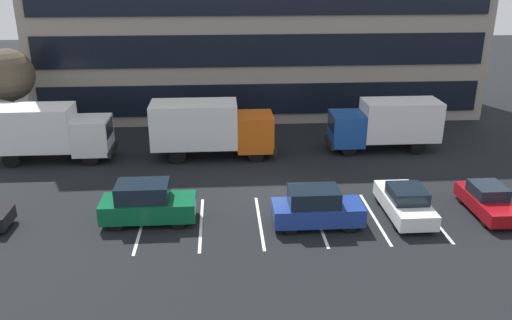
{
  "coord_description": "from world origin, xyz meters",
  "views": [
    {
      "loc": [
        -3.12,
        -25.17,
        11.77
      ],
      "look_at": [
        -1.26,
        1.74,
        1.4
      ],
      "focal_mm": 36.77,
      "sensor_mm": 36.0,
      "label": 1
    }
  ],
  "objects_px": {
    "box_truck_orange": "(210,127)",
    "box_truck_blue": "(386,123)",
    "suv_forest": "(147,203)",
    "bare_tree": "(8,75)",
    "box_truck_white": "(47,130)",
    "suv_navy": "(316,208)",
    "sedan_maroon": "(488,200)",
    "sedan_white": "(405,202)"
  },
  "relations": [
    {
      "from": "bare_tree",
      "to": "sedan_white",
      "type": "bearing_deg",
      "value": -29.06
    },
    {
      "from": "sedan_maroon",
      "to": "suv_navy",
      "type": "relative_size",
      "value": 0.96
    },
    {
      "from": "box_truck_orange",
      "to": "box_truck_blue",
      "type": "bearing_deg",
      "value": 2.88
    },
    {
      "from": "suv_navy",
      "to": "bare_tree",
      "type": "height_order",
      "value": "bare_tree"
    },
    {
      "from": "box_truck_blue",
      "to": "box_truck_white",
      "type": "height_order",
      "value": "box_truck_white"
    },
    {
      "from": "suv_forest",
      "to": "box_truck_orange",
      "type": "bearing_deg",
      "value": 71.44
    },
    {
      "from": "box_truck_white",
      "to": "suv_forest",
      "type": "bearing_deg",
      "value": -50.82
    },
    {
      "from": "sedan_maroon",
      "to": "sedan_white",
      "type": "bearing_deg",
      "value": -179.87
    },
    {
      "from": "box_truck_white",
      "to": "suv_forest",
      "type": "distance_m",
      "value": 11.27
    },
    {
      "from": "box_truck_orange",
      "to": "sedan_maroon",
      "type": "distance_m",
      "value": 16.36
    },
    {
      "from": "box_truck_white",
      "to": "sedan_white",
      "type": "bearing_deg",
      "value": -24.67
    },
    {
      "from": "box_truck_blue",
      "to": "sedan_white",
      "type": "xyz_separation_m",
      "value": [
        -1.87,
        -9.45,
        -1.12
      ]
    },
    {
      "from": "box_truck_blue",
      "to": "sedan_white",
      "type": "height_order",
      "value": "box_truck_blue"
    },
    {
      "from": "sedan_white",
      "to": "bare_tree",
      "type": "relative_size",
      "value": 0.69
    },
    {
      "from": "box_truck_white",
      "to": "box_truck_orange",
      "type": "distance_m",
      "value": 9.99
    },
    {
      "from": "suv_forest",
      "to": "bare_tree",
      "type": "distance_m",
      "value": 16.48
    },
    {
      "from": "box_truck_orange",
      "to": "sedan_white",
      "type": "xyz_separation_m",
      "value": [
        9.52,
        -8.88,
        -1.26
      ]
    },
    {
      "from": "box_truck_white",
      "to": "suv_navy",
      "type": "xyz_separation_m",
      "value": [
        15.02,
        -9.65,
        -1.03
      ]
    },
    {
      "from": "bare_tree",
      "to": "suv_forest",
      "type": "bearing_deg",
      "value": -50.24
    },
    {
      "from": "box_truck_blue",
      "to": "suv_navy",
      "type": "bearing_deg",
      "value": -122.02
    },
    {
      "from": "box_truck_white",
      "to": "sedan_maroon",
      "type": "distance_m",
      "value": 25.34
    },
    {
      "from": "sedan_white",
      "to": "suv_navy",
      "type": "xyz_separation_m",
      "value": [
        -4.48,
        -0.7,
        0.18
      ]
    },
    {
      "from": "suv_forest",
      "to": "suv_navy",
      "type": "xyz_separation_m",
      "value": [
        7.93,
        -0.95,
        -0.05
      ]
    },
    {
      "from": "bare_tree",
      "to": "suv_navy",
      "type": "bearing_deg",
      "value": -36.15
    },
    {
      "from": "box_truck_white",
      "to": "suv_navy",
      "type": "relative_size",
      "value": 1.78
    },
    {
      "from": "box_truck_orange",
      "to": "sedan_white",
      "type": "height_order",
      "value": "box_truck_orange"
    },
    {
      "from": "box_truck_white",
      "to": "box_truck_blue",
      "type": "bearing_deg",
      "value": 1.32
    },
    {
      "from": "sedan_maroon",
      "to": "suv_forest",
      "type": "bearing_deg",
      "value": 179.15
    },
    {
      "from": "box_truck_blue",
      "to": "suv_forest",
      "type": "bearing_deg",
      "value": -147.22
    },
    {
      "from": "box_truck_blue",
      "to": "suv_navy",
      "type": "height_order",
      "value": "box_truck_blue"
    },
    {
      "from": "sedan_white",
      "to": "sedan_maroon",
      "type": "distance_m",
      "value": 4.17
    },
    {
      "from": "bare_tree",
      "to": "box_truck_white",
      "type": "bearing_deg",
      "value": -48.89
    },
    {
      "from": "box_truck_blue",
      "to": "box_truck_white",
      "type": "distance_m",
      "value": 21.37
    },
    {
      "from": "box_truck_blue",
      "to": "bare_tree",
      "type": "relative_size",
      "value": 1.12
    },
    {
      "from": "box_truck_orange",
      "to": "box_truck_white",
      "type": "bearing_deg",
      "value": 179.54
    },
    {
      "from": "box_truck_white",
      "to": "suv_forest",
      "type": "relative_size",
      "value": 1.69
    },
    {
      "from": "box_truck_white",
      "to": "suv_forest",
      "type": "height_order",
      "value": "box_truck_white"
    },
    {
      "from": "suv_navy",
      "to": "bare_tree",
      "type": "bearing_deg",
      "value": 143.85
    },
    {
      "from": "box_truck_white",
      "to": "box_truck_orange",
      "type": "xyz_separation_m",
      "value": [
        9.99,
        -0.08,
        0.05
      ]
    },
    {
      "from": "box_truck_orange",
      "to": "sedan_maroon",
      "type": "height_order",
      "value": "box_truck_orange"
    },
    {
      "from": "box_truck_orange",
      "to": "suv_forest",
      "type": "distance_m",
      "value": 9.15
    },
    {
      "from": "sedan_white",
      "to": "bare_tree",
      "type": "xyz_separation_m",
      "value": [
        -22.68,
        12.6,
        3.92
      ]
    }
  ]
}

